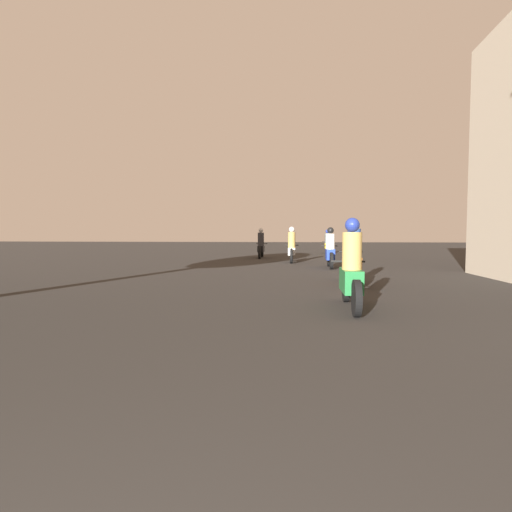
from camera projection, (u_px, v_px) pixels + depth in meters
The scene contains 6 objects.
motorcycle_green at pixel (351, 273), 6.67m from camera, with size 0.60×1.93×1.53m.
motorcycle_orange at pixel (353, 259), 9.91m from camera, with size 0.60×2.13×1.62m.
motorcycle_blue at pixel (330, 252), 14.71m from camera, with size 0.60×1.85×1.50m.
motorcycle_white at pixel (292, 248), 17.55m from camera, with size 0.60×1.92×1.57m.
motorcycle_black at pixel (261, 246), 20.72m from camera, with size 0.60×2.09×1.56m.
motorcycle_yellow at pixel (327, 244), 25.37m from camera, with size 0.60×2.12×1.53m.
Camera 1 is at (0.36, 0.13, 1.26)m, focal length 28.00 mm.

